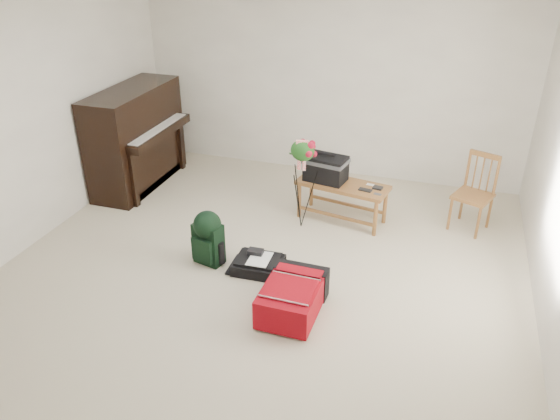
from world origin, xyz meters
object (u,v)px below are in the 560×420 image
(piano, at_px, (137,140))
(green_backpack, at_px, (208,235))
(bench, at_px, (331,174))
(dining_chair, at_px, (473,194))
(flower_stand, at_px, (302,185))
(red_suitcase, at_px, (294,294))
(black_duffel, at_px, (258,264))

(piano, height_order, green_backpack, piano)
(piano, bearing_deg, bench, -3.96)
(bench, relative_size, green_backpack, 1.89)
(dining_chair, height_order, flower_stand, flower_stand)
(dining_chair, bearing_deg, green_backpack, -126.03)
(bench, height_order, red_suitcase, bench)
(bench, relative_size, black_duffel, 2.23)
(dining_chair, xyz_separation_m, black_duffel, (-1.94, -1.53, -0.35))
(piano, xyz_separation_m, dining_chair, (4.08, 0.10, -0.18))
(black_duffel, relative_size, flower_stand, 0.45)
(bench, distance_m, red_suitcase, 1.77)
(piano, relative_size, green_backpack, 2.64)
(black_duffel, height_order, green_backpack, green_backpack)
(piano, bearing_deg, flower_stand, -11.31)
(black_duffel, xyz_separation_m, green_backpack, (-0.52, -0.02, 0.24))
(red_suitcase, xyz_separation_m, green_backpack, (-1.02, 0.45, 0.15))
(dining_chair, relative_size, red_suitcase, 1.22)
(dining_chair, relative_size, flower_stand, 0.81)
(dining_chair, height_order, red_suitcase, dining_chair)
(black_duffel, distance_m, flower_stand, 1.08)
(red_suitcase, distance_m, black_duffel, 0.69)
(piano, bearing_deg, dining_chair, 1.40)
(red_suitcase, relative_size, green_backpack, 1.24)
(piano, bearing_deg, red_suitcase, -35.67)
(black_duffel, distance_m, green_backpack, 0.57)
(bench, bearing_deg, green_backpack, -115.79)
(piano, height_order, dining_chair, piano)
(bench, relative_size, flower_stand, 1.01)
(red_suitcase, bearing_deg, piano, 145.28)
(bench, height_order, black_duffel, bench)
(bench, height_order, green_backpack, bench)
(bench, relative_size, red_suitcase, 1.52)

